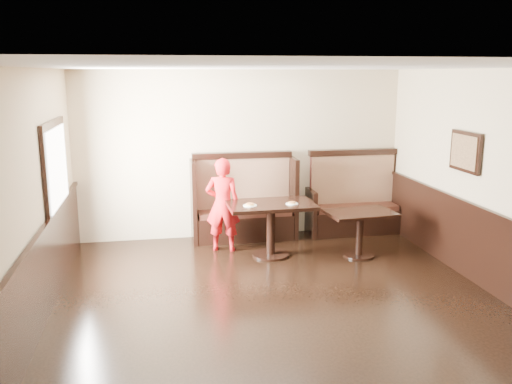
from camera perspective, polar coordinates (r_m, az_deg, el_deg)
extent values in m
plane|color=black|center=(6.24, 3.75, -13.66)|extent=(7.00, 7.00, 0.00)
plane|color=tan|center=(9.14, -1.55, 3.97)|extent=(5.50, 0.00, 5.50)
plane|color=tan|center=(2.74, 23.51, -17.95)|extent=(5.50, 0.00, 5.50)
plane|color=tan|center=(5.75, -23.67, -2.15)|extent=(0.00, 7.00, 7.00)
plane|color=white|center=(5.61, 4.17, 12.98)|extent=(7.00, 7.00, 0.00)
cube|color=black|center=(6.01, -22.64, -10.47)|extent=(0.05, 6.90, 1.00)
cube|color=black|center=(7.54, -20.37, 2.54)|extent=(0.05, 1.50, 1.20)
cube|color=white|center=(7.53, -20.15, 2.55)|extent=(0.01, 1.30, 1.00)
cube|color=black|center=(7.88, 21.19, 3.98)|extent=(0.04, 0.70, 0.55)
cube|color=olive|center=(7.87, 21.03, 3.98)|extent=(0.01, 0.60, 0.45)
cube|color=black|center=(9.12, -1.23, -3.70)|extent=(1.60, 0.50, 0.42)
cube|color=#381B11|center=(9.06, -1.23, -2.18)|extent=(1.54, 0.46, 0.09)
cube|color=#4E0F16|center=(9.16, -1.46, 0.81)|extent=(1.60, 0.12, 0.92)
cube|color=black|center=(9.07, -1.48, 3.90)|extent=(1.68, 0.16, 0.10)
cube|color=black|center=(9.01, -6.63, -0.91)|extent=(0.07, 0.72, 1.36)
cube|color=black|center=(9.27, 3.79, -0.47)|extent=(0.07, 0.72, 1.36)
cube|color=black|center=(9.62, 10.32, -3.05)|extent=(1.50, 0.50, 0.42)
cube|color=#381B11|center=(9.56, 10.38, -1.61)|extent=(1.44, 0.46, 0.09)
cube|color=#4E0F16|center=(9.65, 10.04, 1.22)|extent=(1.50, 0.12, 0.92)
cube|color=black|center=(9.57, 10.15, 4.16)|extent=(1.58, 0.16, 0.10)
cube|color=black|center=(9.42, 5.65, -2.05)|extent=(0.07, 0.72, 0.80)
cube|color=black|center=(9.97, 14.42, -1.58)|extent=(0.07, 0.72, 0.80)
cube|color=black|center=(8.15, 1.58, -1.37)|extent=(1.32, 0.84, 0.05)
cylinder|color=black|center=(8.26, 1.57, -4.14)|extent=(0.13, 0.13, 0.76)
cylinder|color=black|center=(8.37, 1.55, -6.59)|extent=(0.56, 0.56, 0.03)
cube|color=black|center=(8.31, 10.94, -2.20)|extent=(1.07, 0.75, 0.05)
cylinder|color=black|center=(8.41, 10.84, -4.49)|extent=(0.11, 0.11, 0.64)
cylinder|color=black|center=(8.50, 10.75, -6.53)|extent=(0.48, 0.48, 0.03)
imported|color=red|center=(8.43, -3.52, -1.36)|extent=(0.62, 0.49, 1.48)
cylinder|color=white|center=(7.98, -0.63, -1.42)|extent=(0.21, 0.21, 0.01)
cylinder|color=#DAB15C|center=(7.97, -0.63, -1.32)|extent=(0.13, 0.13, 0.02)
cylinder|color=#EABA54|center=(7.97, -0.63, -1.23)|extent=(0.11, 0.11, 0.01)
cylinder|color=white|center=(8.10, 3.81, -1.23)|extent=(0.19, 0.19, 0.01)
cylinder|color=#DAB15C|center=(8.10, 3.81, -1.14)|extent=(0.11, 0.11, 0.02)
cylinder|color=#EABA54|center=(8.10, 3.81, -1.06)|extent=(0.10, 0.10, 0.01)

